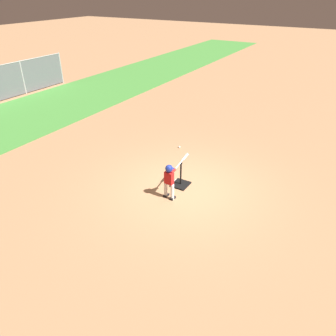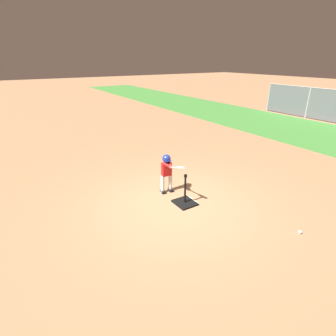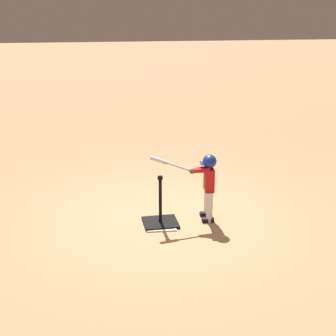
{
  "view_description": "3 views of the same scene",
  "coord_description": "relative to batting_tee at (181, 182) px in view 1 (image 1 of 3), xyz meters",
  "views": [
    {
      "loc": [
        -7.14,
        -3.62,
        5.14
      ],
      "look_at": [
        -0.54,
        0.26,
        0.87
      ],
      "focal_mm": 35.0,
      "sensor_mm": 36.0,
      "label": 1
    },
    {
      "loc": [
        4.5,
        -3.1,
        3.25
      ],
      "look_at": [
        -0.67,
        0.22,
        0.65
      ],
      "focal_mm": 28.0,
      "sensor_mm": 36.0,
      "label": 2
    },
    {
      "loc": [
        1.19,
        6.52,
        3.03
      ],
      "look_at": [
        -0.02,
        0.19,
        0.87
      ],
      "focal_mm": 50.0,
      "sensor_mm": 36.0,
      "label": 3
    }
  ],
  "objects": [
    {
      "name": "ground_plane",
      "position": [
        -0.1,
        -0.21,
        -0.09
      ],
      "size": [
        90.0,
        90.0,
        0.0
      ],
      "primitive_type": "plane",
      "color": "#99704C"
    },
    {
      "name": "home_plate",
      "position": [
        0.01,
        0.05,
        -0.08
      ],
      "size": [
        0.48,
        0.48,
        0.02
      ],
      "primitive_type": "cube",
      "rotation": [
        0.0,
        0.0,
        -0.09
      ],
      "color": "white",
      "rests_on": "ground_plane"
    },
    {
      "name": "batting_tee",
      "position": [
        0.0,
        0.0,
        0.0
      ],
      "size": [
        0.51,
        0.46,
        0.76
      ],
      "color": "black",
      "rests_on": "ground_plane"
    },
    {
      "name": "batter_child",
      "position": [
        -0.71,
        -0.05,
        0.57
      ],
      "size": [
        0.99,
        0.33,
        1.04
      ],
      "color": "silver",
      "rests_on": "ground_plane"
    },
    {
      "name": "baseball",
      "position": [
        2.2,
        1.25,
        -0.05
      ],
      "size": [
        0.07,
        0.07,
        0.07
      ],
      "primitive_type": "sphere",
      "color": "white",
      "rests_on": "ground_plane"
    }
  ]
}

